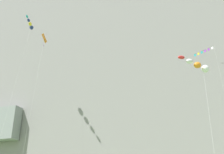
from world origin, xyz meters
TOP-DOWN VIEW (x-y plane):
  - cliff_face at (-0.00, 56.12)m, footprint 180.00×23.94m
  - kite_diamond_low_right at (-10.65, 32.63)m, footprint 0.43×3.92m
  - kite_windsock_front_field at (-15.99, 35.53)m, footprint 2.75×4.86m
  - kite_banner_far_right at (14.26, 38.69)m, footprint 4.05×3.55m
  - kite_windsock_upper_left at (12.71, 28.73)m, footprint 3.54×5.86m

SIDE VIEW (x-z plane):
  - kite_windsock_upper_left at x=12.71m, z-range 7.50..23.99m
  - kite_banner_far_right at x=14.26m, z-range 8.66..31.49m
  - kite_diamond_low_right at x=-10.65m, z-range 11.43..38.46m
  - kite_windsock_front_field at x=-15.99m, z-range 15.61..47.72m
  - cliff_face at x=0.00m, z-range 0.01..83.07m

